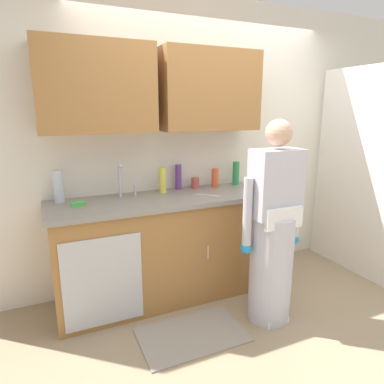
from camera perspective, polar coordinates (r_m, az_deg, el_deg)
ground_plane at (r=3.01m, az=10.98°, el=-20.59°), size 9.00×9.00×0.00m
kitchen_wall_with_uppers at (r=3.30m, az=0.16°, el=10.09°), size 4.80×0.44×2.70m
closet_door_panel at (r=3.84m, az=26.33°, el=2.79°), size 0.04×1.10×2.10m
counter_cabinet at (r=3.12m, az=-4.69°, el=-9.65°), size 1.90×0.62×0.90m
countertop at (r=2.97m, az=-4.82°, el=-1.25°), size 1.96×0.66×0.04m
sink at (r=2.89m, az=-10.60°, el=-1.73°), size 0.50×0.36×0.35m
person_at_sink at (r=2.76m, az=13.44°, el=-7.73°), size 0.55×0.34×1.62m
floor_mat at (r=2.81m, az=0.01°, el=-22.94°), size 0.80×0.50×0.01m
bottle_water_short at (r=3.23m, az=-2.32°, el=2.54°), size 0.06×0.06×0.24m
bottle_soap at (r=3.46m, az=7.41°, el=3.17°), size 0.07×0.07×0.23m
bottle_cleaner_spray at (r=3.09m, az=-5.04°, el=1.98°), size 0.07×0.07×0.23m
bottle_water_tall at (r=3.33m, az=3.91°, el=2.40°), size 0.07×0.07×0.18m
bottle_dish_liquid at (r=2.97m, az=-21.60°, el=0.91°), size 0.08×0.08×0.27m
cup_by_sink at (r=3.28m, az=0.54°, el=1.52°), size 0.08×0.08×0.10m
knife_on_counter at (r=3.02m, az=2.65°, el=-0.51°), size 0.19×0.18×0.01m
sponge at (r=2.84m, az=-18.64°, el=-1.89°), size 0.11×0.07×0.03m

